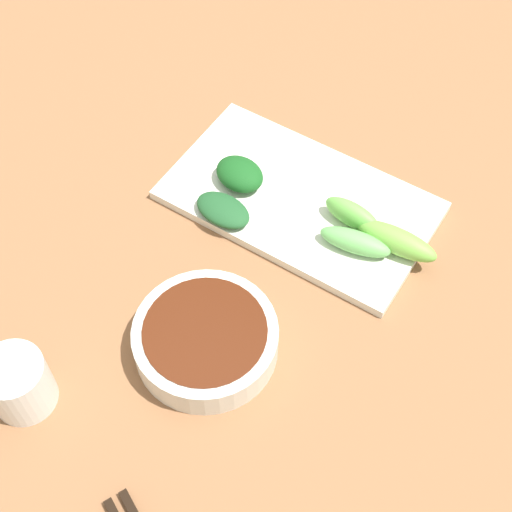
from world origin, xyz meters
The scene contains 9 objects.
tabletop centered at (0.00, 0.00, 0.01)m, with size 2.10×2.10×0.02m, color brown.
sauce_bowl centered at (-0.10, -0.02, 0.04)m, with size 0.15×0.15×0.04m.
serving_plate centered at (0.11, -0.01, 0.03)m, with size 0.18×0.31×0.01m, color silver.
broccoli_stalk_0 centered at (0.11, -0.13, 0.05)m, with size 0.03×0.09×0.03m, color #73B944.
broccoli_stalk_1 centered at (0.11, -0.08, 0.05)m, with size 0.02×0.07×0.03m, color #69BB4A.
broccoli_stalk_2 centered at (0.08, -0.10, 0.04)m, with size 0.03×0.08×0.02m, color #67B75A.
broccoli_leafy_3 centered at (0.04, 0.05, 0.04)m, with size 0.04×0.07×0.02m, color #205228.
broccoli_leafy_4 centered at (0.10, 0.06, 0.05)m, with size 0.05×0.06×0.03m, color #17531D.
tea_cup centered at (-0.24, 0.10, 0.05)m, with size 0.06×0.06×0.06m, color white.
Camera 1 is at (-0.38, -0.26, 0.71)m, focal length 52.65 mm.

